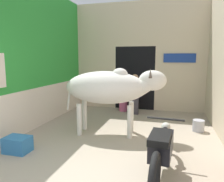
{
  "coord_description": "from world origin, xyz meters",
  "views": [
    {
      "loc": [
        1.05,
        -2.1,
        1.66
      ],
      "look_at": [
        -0.13,
        2.2,
        0.99
      ],
      "focal_mm": 35.0,
      "sensor_mm": 36.0,
      "label": 1
    }
  ],
  "objects": [
    {
      "name": "crate",
      "position": [
        -1.55,
        1.01,
        0.14
      ],
      "size": [
        0.44,
        0.32,
        0.28
      ],
      "color": "teal",
      "rests_on": "ground_plane"
    },
    {
      "name": "plastic_stool",
      "position": [
        -0.4,
        4.54,
        0.24
      ],
      "size": [
        0.37,
        0.37,
        0.46
      ],
      "color": "#DB6093",
      "rests_on": "ground_plane"
    },
    {
      "name": "shopkeeper_seated",
      "position": [
        -0.01,
        4.33,
        0.63
      ],
      "size": [
        0.4,
        0.33,
        1.19
      ],
      "color": "#3D3842",
      "rests_on": "ground_plane"
    },
    {
      "name": "motorcycle_near",
      "position": [
        0.95,
        0.86,
        0.41
      ],
      "size": [
        0.58,
        1.81,
        0.73
      ],
      "color": "black",
      "rests_on": "ground_plane"
    },
    {
      "name": "cow",
      "position": [
        -0.2,
        2.39,
        1.03
      ],
      "size": [
        2.21,
        0.93,
        1.46
      ],
      "color": "silver",
      "rests_on": "ground_plane"
    },
    {
      "name": "wall_back_with_doorway",
      "position": [
        -0.04,
        5.17,
        1.41
      ],
      "size": [
        4.12,
        0.93,
        3.41
      ],
      "color": "beige",
      "rests_on": "ground_plane"
    },
    {
      "name": "bucket",
      "position": [
        1.69,
        3.07,
        0.13
      ],
      "size": [
        0.26,
        0.26,
        0.26
      ],
      "color": "#A8A8B2",
      "rests_on": "ground_plane"
    },
    {
      "name": "wall_left_shopfront",
      "position": [
        -2.15,
        2.43,
        1.65
      ],
      "size": [
        0.25,
        4.89,
        3.41
      ],
      "color": "green",
      "rests_on": "ground_plane"
    }
  ]
}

